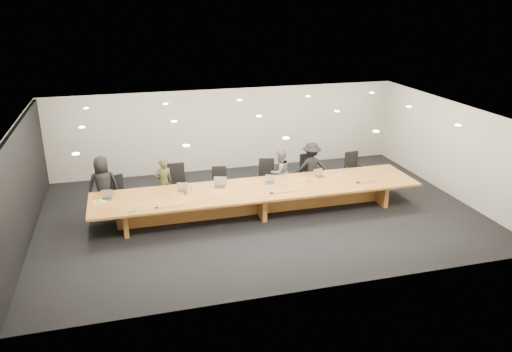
# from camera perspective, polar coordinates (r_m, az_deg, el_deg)

# --- Properties ---
(ground) EXTENTS (12.00, 12.00, 0.00)m
(ground) POSITION_cam_1_polar(r_m,az_deg,el_deg) (13.97, 0.33, -4.26)
(ground) COLOR black
(ground) RESTS_ON ground
(back_wall) EXTENTS (12.00, 0.02, 2.80)m
(back_wall) POSITION_cam_1_polar(r_m,az_deg,el_deg) (17.18, -3.27, 5.33)
(back_wall) COLOR beige
(back_wall) RESTS_ON ground
(left_wall_panel) EXTENTS (0.08, 7.84, 2.74)m
(left_wall_panel) POSITION_cam_1_polar(r_m,az_deg,el_deg) (13.26, -25.23, -1.24)
(left_wall_panel) COLOR black
(left_wall_panel) RESTS_ON ground
(conference_table) EXTENTS (9.00, 1.80, 0.75)m
(conference_table) POSITION_cam_1_polar(r_m,az_deg,el_deg) (13.77, 0.33, -2.29)
(conference_table) COLOR brown
(conference_table) RESTS_ON ground
(chair_far_left) EXTENTS (0.64, 0.64, 1.01)m
(chair_far_left) POSITION_cam_1_polar(r_m,az_deg,el_deg) (14.53, -15.39, -1.90)
(chair_far_left) COLOR black
(chair_far_left) RESTS_ON ground
(chair_left) EXTENTS (0.61, 0.61, 1.19)m
(chair_left) POSITION_cam_1_polar(r_m,az_deg,el_deg) (14.57, -8.99, -0.95)
(chair_left) COLOR black
(chair_left) RESTS_ON ground
(chair_mid_left) EXTENTS (0.61, 0.61, 1.03)m
(chair_mid_left) POSITION_cam_1_polar(r_m,az_deg,el_deg) (14.65, -4.19, -0.97)
(chair_mid_left) COLOR black
(chair_mid_left) RESTS_ON ground
(chair_mid_right) EXTENTS (0.71, 0.71, 1.12)m
(chair_mid_right) POSITION_cam_1_polar(r_m,az_deg,el_deg) (15.03, 1.19, -0.17)
(chair_mid_right) COLOR black
(chair_mid_right) RESTS_ON ground
(chair_right) EXTENTS (0.65, 0.65, 1.14)m
(chair_right) POSITION_cam_1_polar(r_m,az_deg,el_deg) (15.53, 6.18, 0.43)
(chair_right) COLOR black
(chair_right) RESTS_ON ground
(chair_far_right) EXTENTS (0.64, 0.64, 1.10)m
(chair_far_right) POSITION_cam_1_polar(r_m,az_deg,el_deg) (16.06, 11.20, 0.75)
(chair_far_right) COLOR black
(chair_far_right) RESTS_ON ground
(person_a) EXTENTS (0.88, 0.65, 1.65)m
(person_a) POSITION_cam_1_polar(r_m,az_deg,el_deg) (14.33, -17.07, -1.00)
(person_a) COLOR black
(person_a) RESTS_ON ground
(person_b) EXTENTS (0.58, 0.44, 1.42)m
(person_b) POSITION_cam_1_polar(r_m,az_deg,el_deg) (14.44, -10.51, -0.75)
(person_b) COLOR #33331C
(person_b) RESTS_ON ground
(person_c) EXTENTS (0.82, 0.73, 1.40)m
(person_c) POSITION_cam_1_polar(r_m,az_deg,el_deg) (15.08, 2.76, 0.44)
(person_c) COLOR #5D5D5F
(person_c) RESTS_ON ground
(person_d) EXTENTS (1.06, 0.66, 1.57)m
(person_d) POSITION_cam_1_polar(r_m,az_deg,el_deg) (15.32, 6.32, 0.99)
(person_d) COLOR black
(person_d) RESTS_ON ground
(laptop_a) EXTENTS (0.32, 0.25, 0.23)m
(laptop_a) POSITION_cam_1_polar(r_m,az_deg,el_deg) (13.47, -16.73, -2.12)
(laptop_a) COLOR tan
(laptop_a) RESTS_ON conference_table
(laptop_b) EXTENTS (0.33, 0.27, 0.23)m
(laptop_b) POSITION_cam_1_polar(r_m,az_deg,el_deg) (13.56, -8.46, -1.32)
(laptop_b) COLOR #B8A68C
(laptop_b) RESTS_ON conference_table
(laptop_c) EXTENTS (0.42, 0.36, 0.28)m
(laptop_c) POSITION_cam_1_polar(r_m,az_deg,el_deg) (13.73, -4.18, -0.76)
(laptop_c) COLOR tan
(laptop_c) RESTS_ON conference_table
(laptop_d) EXTENTS (0.35, 0.31, 0.23)m
(laptop_d) POSITION_cam_1_polar(r_m,az_deg,el_deg) (14.00, 1.61, -0.41)
(laptop_d) COLOR tan
(laptop_d) RESTS_ON conference_table
(laptop_e) EXTENTS (0.34, 0.28, 0.24)m
(laptop_e) POSITION_cam_1_polar(r_m,az_deg,el_deg) (14.57, 7.37, 0.30)
(laptop_e) COLOR tan
(laptop_e) RESTS_ON conference_table
(water_bottle) EXTENTS (0.07, 0.07, 0.21)m
(water_bottle) POSITION_cam_1_polar(r_m,az_deg,el_deg) (13.57, -7.33, -1.29)
(water_bottle) COLOR #B1C1BC
(water_bottle) RESTS_ON conference_table
(amber_mug) EXTENTS (0.09, 0.09, 0.10)m
(amber_mug) POSITION_cam_1_polar(r_m,az_deg,el_deg) (13.39, -8.07, -1.87)
(amber_mug) COLOR #653011
(amber_mug) RESTS_ON conference_table
(paper_cup_near) EXTENTS (0.09, 0.09, 0.09)m
(paper_cup_near) POSITION_cam_1_polar(r_m,az_deg,el_deg) (14.26, 5.62, -0.41)
(paper_cup_near) COLOR silver
(paper_cup_near) RESTS_ON conference_table
(paper_cup_far) EXTENTS (0.08, 0.08, 0.09)m
(paper_cup_far) POSITION_cam_1_polar(r_m,az_deg,el_deg) (14.76, 9.47, 0.12)
(paper_cup_far) COLOR white
(paper_cup_far) RESTS_ON conference_table
(notepad) EXTENTS (0.33, 0.29, 0.02)m
(notepad) POSITION_cam_1_polar(r_m,az_deg,el_deg) (13.41, -17.53, -2.79)
(notepad) COLOR white
(notepad) RESTS_ON conference_table
(lime_gadget) EXTENTS (0.18, 0.14, 0.02)m
(lime_gadget) POSITION_cam_1_polar(r_m,az_deg,el_deg) (13.39, -17.51, -2.74)
(lime_gadget) COLOR #63C334
(lime_gadget) RESTS_ON notepad
(av_box) EXTENTS (0.23, 0.19, 0.03)m
(av_box) POSITION_cam_1_polar(r_m,az_deg,el_deg) (12.63, -13.97, -3.83)
(av_box) COLOR #B2B2B7
(av_box) RESTS_ON conference_table
(mic_left) EXTENTS (0.12, 0.12, 0.03)m
(mic_left) POSITION_cam_1_polar(r_m,az_deg,el_deg) (12.69, -11.30, -3.52)
(mic_left) COLOR black
(mic_left) RESTS_ON conference_table
(mic_center) EXTENTS (0.18, 0.18, 0.03)m
(mic_center) POSITION_cam_1_polar(r_m,az_deg,el_deg) (13.33, 1.79, -1.93)
(mic_center) COLOR black
(mic_center) RESTS_ON conference_table
(mic_right) EXTENTS (0.15, 0.15, 0.03)m
(mic_right) POSITION_cam_1_polar(r_m,az_deg,el_deg) (14.36, 11.60, -0.70)
(mic_right) COLOR black
(mic_right) RESTS_ON conference_table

